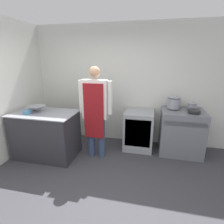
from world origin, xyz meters
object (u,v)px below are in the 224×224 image
person_cook (95,107)px  mixing_bowl (37,109)px  plastic_tub (27,112)px  saute_pan (194,111)px  fridge_unit (139,130)px  stove (181,132)px  sauce_pot (192,106)px  stock_pot (174,102)px

person_cook → mixing_bowl: bearing=-172.7°
plastic_tub → saute_pan: same height
mixing_bowl → person_cook: bearing=7.3°
fridge_unit → person_cook: size_ratio=0.47×
stove → sauce_pot: sauce_pot is taller
stove → stock_pot: 0.65m
plastic_tub → saute_pan: size_ratio=0.47×
mixing_bowl → stock_pot: stock_pot is taller
saute_pan → sauce_pot: bearing=90.0°
fridge_unit → saute_pan: saute_pan is taller
fridge_unit → plastic_tub: 2.32m
plastic_tub → stock_pot: bearing=19.0°
person_cook → mixing_bowl: (-1.18, -0.15, -0.06)m
saute_pan → sauce_pot: size_ratio=1.35×
stove → mixing_bowl: bearing=-167.1°
fridge_unit → plastic_tub: plastic_tub is taller
plastic_tub → sauce_pot: size_ratio=0.63×
saute_pan → plastic_tub: bearing=-166.9°
stock_pot → sauce_pot: 0.37m
fridge_unit → plastic_tub: bearing=-157.2°
fridge_unit → saute_pan: 1.20m
person_cook → plastic_tub: (-1.27, -0.33, -0.08)m
stove → saute_pan: bearing=-33.4°
stock_pot → sauce_pot: size_ratio=1.52×
mixing_bowl → sauce_pot: size_ratio=1.95×
stock_pot → person_cook: bearing=-157.5°
mixing_bowl → sauce_pot: 3.15m
stove → mixing_bowl: 3.00m
fridge_unit → stove: bearing=-2.3°
person_cook → stock_pot: (1.51, 0.62, 0.04)m
saute_pan → stove: bearing=146.6°
saute_pan → sauce_pot: 0.23m
mixing_bowl → saute_pan: size_ratio=1.45×
plastic_tub → sauce_pot: sauce_pot is taller
stove → stock_pot: stock_pot is taller
mixing_bowl → plastic_tub: (-0.08, -0.18, -0.02)m
fridge_unit → stock_pot: size_ratio=3.23×
mixing_bowl → sauce_pot: (3.05, 0.78, 0.03)m
stove → person_cook: person_cook is taller
stock_pot → saute_pan: stock_pot is taller
fridge_unit → sauce_pot: sauce_pot is taller
mixing_bowl → plastic_tub: mixing_bowl is taller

